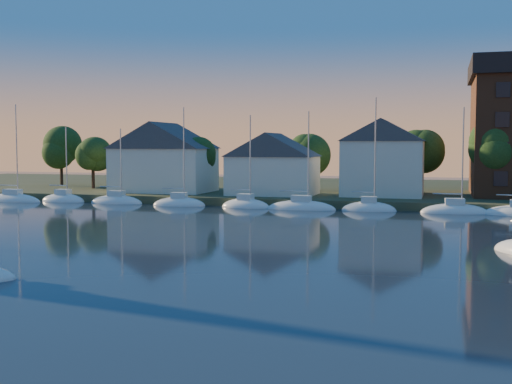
% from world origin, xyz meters
% --- Properties ---
extents(ground, '(260.00, 260.00, 0.00)m').
position_xyz_m(ground, '(0.00, 0.00, 0.00)').
color(ground, black).
rests_on(ground, ground).
extents(shoreline_land, '(160.00, 50.00, 2.00)m').
position_xyz_m(shoreline_land, '(0.00, 75.00, 0.00)').
color(shoreline_land, '#363F24').
rests_on(shoreline_land, ground).
extents(wooden_dock, '(120.00, 3.00, 1.00)m').
position_xyz_m(wooden_dock, '(0.00, 52.00, 0.00)').
color(wooden_dock, brown).
rests_on(wooden_dock, ground).
extents(clubhouse_west, '(13.65, 9.45, 9.64)m').
position_xyz_m(clubhouse_west, '(-22.00, 58.00, 5.93)').
color(clubhouse_west, silver).
rests_on(clubhouse_west, shoreline_land).
extents(clubhouse_centre, '(11.55, 8.40, 8.08)m').
position_xyz_m(clubhouse_centre, '(-6.00, 57.00, 5.13)').
color(clubhouse_centre, silver).
rests_on(clubhouse_centre, shoreline_land).
extents(clubhouse_east, '(10.50, 8.40, 9.80)m').
position_xyz_m(clubhouse_east, '(8.00, 59.00, 6.00)').
color(clubhouse_east, silver).
rests_on(clubhouse_east, shoreline_land).
extents(tree_line, '(93.40, 5.40, 8.90)m').
position_xyz_m(tree_line, '(2.00, 63.00, 7.18)').
color(tree_line, '#322117').
rests_on(tree_line, shoreline_land).
extents(moored_fleet, '(79.50, 2.40, 12.05)m').
position_xyz_m(moored_fleet, '(-4.00, 49.00, 0.10)').
color(moored_fleet, white).
rests_on(moored_fleet, ground).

